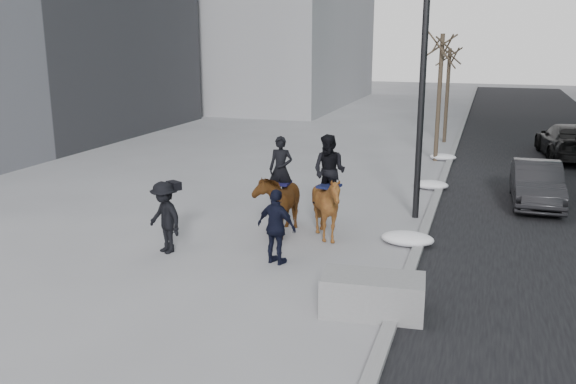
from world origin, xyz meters
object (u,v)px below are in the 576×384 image
(planter, at_px, (373,295))
(mounted_right, at_px, (328,199))
(mounted_left, at_px, (279,197))
(car_near, at_px, (537,184))

(planter, bearing_deg, mounted_right, 115.81)
(planter, height_order, mounted_left, mounted_left)
(mounted_left, distance_m, mounted_right, 1.41)
(planter, height_order, car_near, car_near)
(planter, xyz_separation_m, car_near, (3.39, 9.30, 0.28))
(mounted_right, bearing_deg, mounted_left, 170.07)
(planter, bearing_deg, mounted_left, 128.18)
(planter, height_order, mounted_right, mounted_right)
(planter, xyz_separation_m, mounted_right, (-1.91, 3.95, 0.71))
(car_near, height_order, mounted_right, mounted_right)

